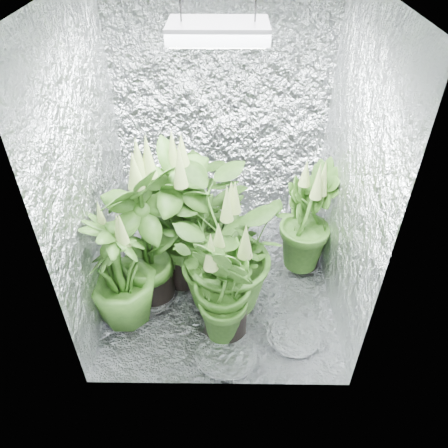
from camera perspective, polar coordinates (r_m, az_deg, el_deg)
ground at (r=3.32m, az=-0.50°, el=-8.25°), size 1.60×1.60×0.00m
walls at (r=2.68m, az=-0.62°, el=6.56°), size 1.62×1.62×2.00m
grow_lamp at (r=2.35m, az=-0.77°, el=23.89°), size 0.50×0.30×0.22m
plant_a at (r=3.28m, az=-3.91°, el=1.72°), size 0.81×0.81×0.98m
plant_b at (r=3.04m, az=-5.89°, el=0.43°), size 0.80×0.80×1.20m
plant_c at (r=3.29m, az=10.76°, el=0.53°), size 0.59×0.59×0.95m
plant_d at (r=2.91m, az=-13.46°, el=-6.35°), size 0.64×0.64×0.93m
plant_e at (r=2.85m, az=-0.27°, el=-3.77°), size 1.01×1.01×1.05m
plant_f at (r=2.92m, az=-10.27°, el=-1.53°), size 0.84×0.84×1.24m
plant_g at (r=2.74m, az=0.20°, el=-8.38°), size 0.62×0.62×0.94m
circulation_fan at (r=3.71m, az=8.72°, el=0.53°), size 0.16×0.34×0.39m
plant_label at (r=2.81m, az=1.44°, el=-10.53°), size 0.05×0.04×0.08m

